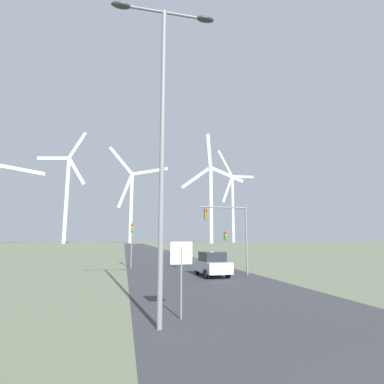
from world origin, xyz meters
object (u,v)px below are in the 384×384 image
object	(u,v)px
streetlamp	(163,119)
wind_turbine_far_right	(233,201)
stop_sign_near	(181,264)
wind_turbine_center	(131,199)
car_approaching	(212,264)
traffic_light_post_near_left	(132,235)
traffic_light_post_near_right	(226,241)
wind_turbine_right	(211,195)
traffic_light_mast_overhead	(229,225)
wind_turbine_left	(67,191)

from	to	relation	value
streetlamp	wind_turbine_far_right	world-z (taller)	wind_turbine_far_right
stop_sign_near	wind_turbine_center	bearing A→B (deg)	89.39
stop_sign_near	wind_turbine_far_right	world-z (taller)	wind_turbine_far_right
car_approaching	wind_turbine_far_right	xyz separation A→B (m)	(74.60, 194.10, 30.52)
traffic_light_post_near_left	car_approaching	bearing A→B (deg)	-52.27
streetlamp	wind_turbine_far_right	bearing A→B (deg)	68.83
stop_sign_near	traffic_light_post_near_left	world-z (taller)	traffic_light_post_near_left
traffic_light_post_near_right	wind_turbine_right	world-z (taller)	wind_turbine_right
wind_turbine_far_right	stop_sign_near	bearing A→B (deg)	-111.06
traffic_light_post_near_left	wind_turbine_right	xyz separation A→B (m)	(48.52, 137.42, 24.85)
traffic_light_post_near_right	car_approaching	bearing A→B (deg)	-117.33
car_approaching	wind_turbine_far_right	distance (m)	210.17
streetlamp	stop_sign_near	xyz separation A→B (m)	(0.89, 1.04, -5.08)
traffic_light_post_near_left	wind_turbine_center	xyz separation A→B (m)	(3.25, 163.01, 24.70)
traffic_light_mast_overhead	wind_turbine_right	world-z (taller)	wind_turbine_right
streetlamp	wind_turbine_right	xyz separation A→B (m)	(48.10, 157.42, 21.01)
wind_turbine_right	wind_turbine_left	bearing A→B (deg)	167.71
wind_turbine_far_right	traffic_light_post_near_right	bearing A→B (deg)	-110.78
stop_sign_near	traffic_light_mast_overhead	xyz separation A→B (m)	(6.05, 11.53, 2.02)
traffic_light_mast_overhead	traffic_light_post_near_left	bearing A→B (deg)	134.73
traffic_light_post_near_right	wind_turbine_left	world-z (taller)	wind_turbine_left
car_approaching	wind_turbine_right	world-z (taller)	wind_turbine_right
traffic_light_post_near_left	car_approaching	distance (m)	9.81
traffic_light_post_near_left	wind_turbine_right	world-z (taller)	wind_turbine_right
traffic_light_post_near_left	wind_turbine_right	distance (m)	147.84
streetlamp	car_approaching	size ratio (longest dim) A/B	2.68
wind_turbine_right	wind_turbine_far_right	world-z (taller)	wind_turbine_far_right
traffic_light_post_near_left	wind_turbine_far_right	distance (m)	205.11
stop_sign_near	traffic_light_post_near_right	distance (m)	19.84
traffic_light_mast_overhead	traffic_light_post_near_right	bearing A→B (deg)	73.56
wind_turbine_center	wind_turbine_right	xyz separation A→B (m)	(45.27, -25.59, 0.14)
stop_sign_near	wind_turbine_left	size ratio (longest dim) A/B	0.04
traffic_light_post_near_left	wind_turbine_far_right	size ratio (longest dim) A/B	0.06
wind_turbine_left	car_approaching	bearing A→B (deg)	-76.21
stop_sign_near	traffic_light_post_near_right	bearing A→B (deg)	66.19
wind_turbine_left	traffic_light_post_near_left	bearing A→B (deg)	-77.61
traffic_light_mast_overhead	wind_turbine_far_right	distance (m)	209.11
car_approaching	wind_turbine_far_right	bearing A→B (deg)	68.98
traffic_light_post_near_right	wind_turbine_far_right	bearing A→B (deg)	69.22
traffic_light_post_near_right	wind_turbine_center	distance (m)	165.88
stop_sign_near	wind_turbine_left	world-z (taller)	wind_turbine_left
wind_turbine_far_right	traffic_light_post_near_left	bearing A→B (deg)	-113.32
traffic_light_mast_overhead	wind_turbine_center	bearing A→B (deg)	91.38
traffic_light_post_near_left	wind_turbine_right	size ratio (longest dim) A/B	0.07
traffic_light_post_near_right	wind_turbine_far_right	size ratio (longest dim) A/B	0.05
traffic_light_mast_overhead	wind_turbine_far_right	world-z (taller)	wind_turbine_far_right
traffic_light_post_near_left	wind_turbine_far_right	bearing A→B (deg)	66.68
wind_turbine_left	wind_turbine_right	distance (m)	84.65
traffic_light_post_near_left	wind_turbine_center	distance (m)	164.90
traffic_light_post_near_left	traffic_light_post_near_right	world-z (taller)	traffic_light_post_near_left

